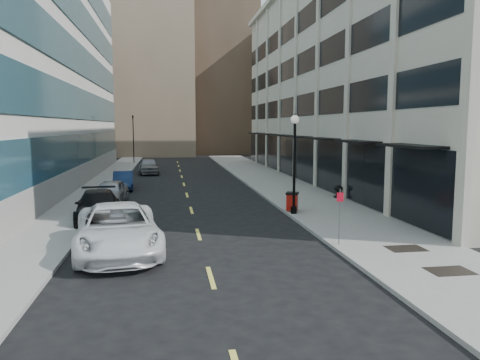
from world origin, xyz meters
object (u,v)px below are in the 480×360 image
object	(u,v)px
car_grey_sedan	(148,166)
traffic_signal	(133,118)
trash_bin	(292,201)
car_silver_sedan	(110,192)
urn_planter	(338,190)
car_white_van	(118,229)
lamppost	(294,155)
car_black_pickup	(98,206)
sign_post	(340,208)
car_blue_sedan	(123,181)

from	to	relation	value
car_grey_sedan	traffic_signal	bearing A→B (deg)	94.50
car_grey_sedan	trash_bin	distance (m)	24.42
car_silver_sedan	urn_planter	size ratio (longest dim) A/B	5.35
car_white_van	trash_bin	xyz separation A→B (m)	(8.60, 6.71, -0.21)
car_grey_sedan	urn_planter	bearing A→B (deg)	-61.21
lamppost	traffic_signal	bearing A→B (deg)	106.45
traffic_signal	car_white_van	world-z (taller)	traffic_signal
car_black_pickup	car_silver_sedan	world-z (taller)	car_black_pickup
lamppost	urn_planter	xyz separation A→B (m)	(4.30, 4.82, -2.62)
car_black_pickup	car_silver_sedan	distance (m)	5.16
urn_planter	sign_post	bearing A→B (deg)	-110.52
urn_planter	car_blue_sedan	bearing A→B (deg)	152.79
car_white_van	car_silver_sedan	distance (m)	11.53
urn_planter	car_silver_sedan	bearing A→B (deg)	177.64
car_blue_sedan	urn_planter	distance (m)	16.00
traffic_signal	sign_post	distance (m)	44.76
traffic_signal	urn_planter	size ratio (longest dim) A/B	8.54
traffic_signal	car_black_pickup	distance (m)	36.66
traffic_signal	car_silver_sedan	xyz separation A→B (m)	(0.70, -31.16, -4.97)
car_black_pickup	car_grey_sedan	world-z (taller)	car_grey_sedan
car_grey_sedan	sign_post	bearing A→B (deg)	-79.83
car_black_pickup	car_grey_sedan	size ratio (longest dim) A/B	1.11
lamppost	urn_planter	size ratio (longest dim) A/B	6.50
car_grey_sedan	sign_post	world-z (taller)	sign_post
traffic_signal	sign_post	bearing A→B (deg)	-75.98
car_black_pickup	car_grey_sedan	xyz separation A→B (m)	(1.60, 23.32, 0.04)
car_white_van	trash_bin	distance (m)	10.91
traffic_signal	car_white_van	size ratio (longest dim) A/B	1.06
car_silver_sedan	car_blue_sedan	xyz separation A→B (m)	(0.17, 6.72, -0.06)
sign_post	urn_planter	distance (m)	12.30
car_white_van	lamppost	xyz separation A→B (m)	(8.50, 6.00, 2.36)
car_white_van	car_grey_sedan	distance (m)	29.58
car_silver_sedan	trash_bin	size ratio (longest dim) A/B	4.24
car_silver_sedan	trash_bin	xyz separation A→B (m)	(10.20, -4.70, -0.04)
car_blue_sedan	traffic_signal	bearing A→B (deg)	87.73
car_white_van	car_grey_sedan	bearing A→B (deg)	82.70
sign_post	urn_planter	size ratio (longest dim) A/B	2.71
traffic_signal	trash_bin	world-z (taller)	traffic_signal
car_silver_sedan	car_blue_sedan	world-z (taller)	car_silver_sedan
car_black_pickup	lamppost	world-z (taller)	lamppost
urn_planter	traffic_signal	bearing A→B (deg)	115.43
sign_post	traffic_signal	bearing A→B (deg)	114.90
car_white_van	urn_planter	size ratio (longest dim) A/B	8.04
car_white_van	sign_post	world-z (taller)	sign_post
car_black_pickup	urn_planter	bearing A→B (deg)	11.11
car_white_van	sign_post	bearing A→B (deg)	-11.76
car_silver_sedan	trash_bin	distance (m)	11.23
trash_bin	urn_planter	bearing A→B (deg)	68.13
traffic_signal	trash_bin	distance (m)	37.81
car_grey_sedan	trash_bin	bearing A→B (deg)	-74.92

